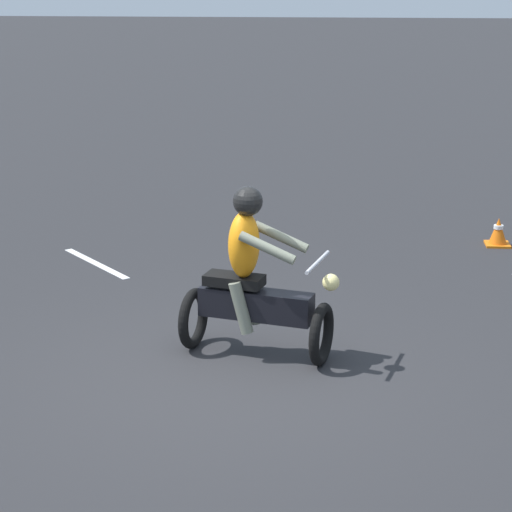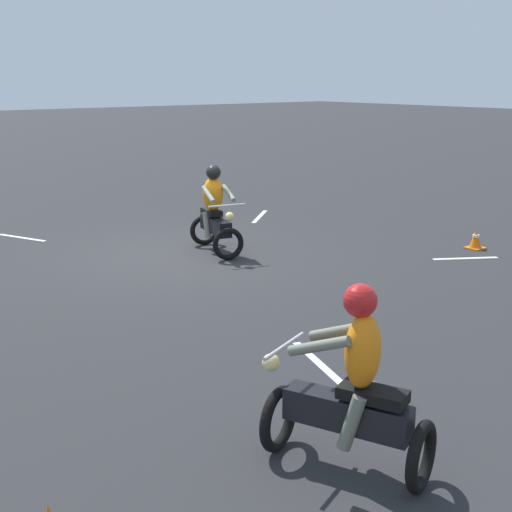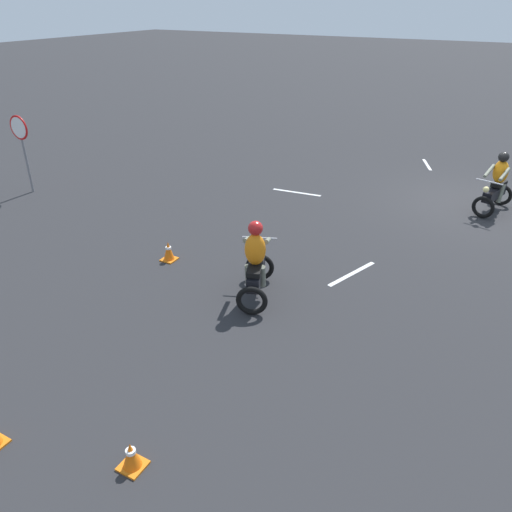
# 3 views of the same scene
# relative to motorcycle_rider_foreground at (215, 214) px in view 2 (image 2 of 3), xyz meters

# --- Properties ---
(ground_plane) EXTENTS (120.00, 120.00, 0.00)m
(ground_plane) POSITION_rel_motorcycle_rider_foreground_xyz_m (0.64, -0.16, -0.73)
(ground_plane) COLOR #28282B
(motorcycle_rider_foreground) EXTENTS (0.97, 1.56, 1.66)m
(motorcycle_rider_foreground) POSITION_rel_motorcycle_rider_foreground_xyz_m (0.00, 0.00, 0.00)
(motorcycle_rider_foreground) COLOR black
(motorcycle_rider_foreground) RESTS_ON ground
(motorcycle_rider_background) EXTENTS (1.09, 1.54, 1.66)m
(motorcycle_rider_background) POSITION_rel_motorcycle_rider_foreground_xyz_m (3.57, 7.09, 0.00)
(motorcycle_rider_background) COLOR black
(motorcycle_rider_background) RESTS_ON ground
(traffic_cone_far_center) EXTENTS (0.32, 0.32, 0.38)m
(traffic_cone_far_center) POSITION_rel_motorcycle_rider_foreground_xyz_m (-4.11, 2.93, -0.55)
(traffic_cone_far_center) COLOR orange
(traffic_cone_far_center) RESTS_ON ground
(lane_stripe_n) EXTENTS (0.59, 1.46, 0.01)m
(lane_stripe_n) POSITION_rel_motorcycle_rider_foreground_xyz_m (2.20, 5.28, -0.72)
(lane_stripe_n) COLOR silver
(lane_stripe_n) RESTS_ON ground
(lane_stripe_nw) EXTENTS (1.11, 0.72, 0.01)m
(lane_stripe_nw) POSITION_rel_motorcycle_rider_foreground_xyz_m (-3.32, 3.28, -0.72)
(lane_stripe_nw) COLOR silver
(lane_stripe_nw) RESTS_ON ground
(lane_stripe_sw) EXTENTS (1.25, 1.10, 0.01)m
(lane_stripe_sw) POSITION_rel_motorcycle_rider_foreground_xyz_m (-2.85, -2.22, -0.72)
(lane_stripe_sw) COLOR silver
(lane_stripe_sw) RESTS_ON ground
(lane_stripe_s) EXTENTS (0.59, 1.24, 0.01)m
(lane_stripe_s) POSITION_rel_motorcycle_rider_foreground_xyz_m (2.47, -3.47, -0.72)
(lane_stripe_s) COLOR silver
(lane_stripe_s) RESTS_ON ground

